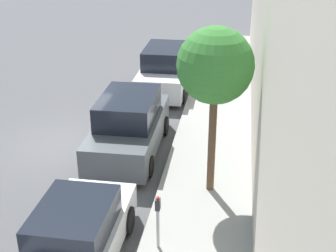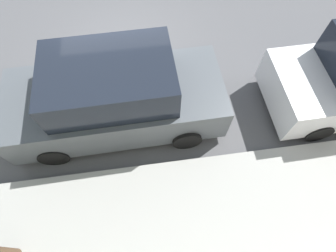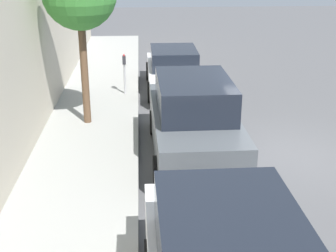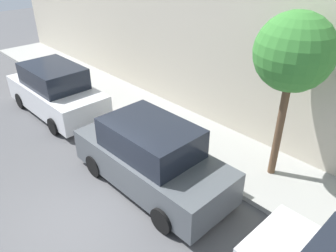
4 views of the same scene
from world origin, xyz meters
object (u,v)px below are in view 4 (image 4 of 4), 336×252
parked_suv_second (151,158)px  fire_hydrant (58,73)px  parked_suv_third (56,91)px  street_tree (294,54)px

parked_suv_second → fire_hydrant: size_ratio=7.00×
parked_suv_third → parked_suv_second: bearing=-92.1°
parked_suv_second → fire_hydrant: 9.15m
parked_suv_second → street_tree: street_tree is taller
parked_suv_third → street_tree: size_ratio=1.05×
parked_suv_third → fire_hydrant: 3.33m
parked_suv_second → street_tree: (2.83, -2.14, 2.81)m
parked_suv_second → street_tree: 4.53m
parked_suv_third → fire_hydrant: (1.49, 2.95, -0.44)m
street_tree → fire_hydrant: bearing=95.7°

